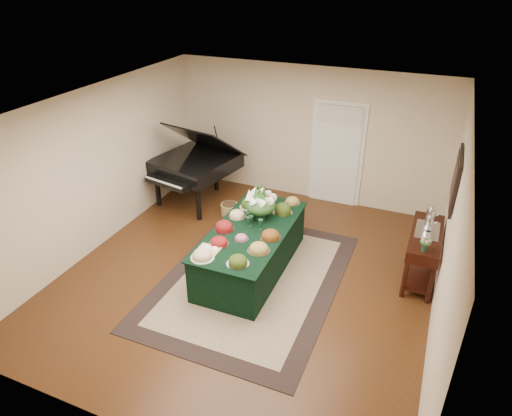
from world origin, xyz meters
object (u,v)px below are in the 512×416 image
at_px(buffet_table, 251,249).
at_px(mahogany_sideboard, 425,244).
at_px(floral_centerpiece, 260,201).
at_px(grand_piano, 195,164).

height_order(buffet_table, mahogany_sideboard, mahogany_sideboard).
bearing_deg(floral_centerpiece, buffet_table, -89.35).
distance_m(buffet_table, grand_piano, 2.65).
bearing_deg(mahogany_sideboard, floral_centerpiece, -171.13).
relative_size(floral_centerpiece, mahogany_sideboard, 0.39).
relative_size(buffet_table, floral_centerpiece, 4.65).
height_order(buffet_table, floral_centerpiece, floral_centerpiece).
distance_m(grand_piano, mahogany_sideboard, 4.58).
xyz_separation_m(buffet_table, grand_piano, (-1.96, 1.73, 0.47)).
relative_size(grand_piano, mahogany_sideboard, 1.42).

